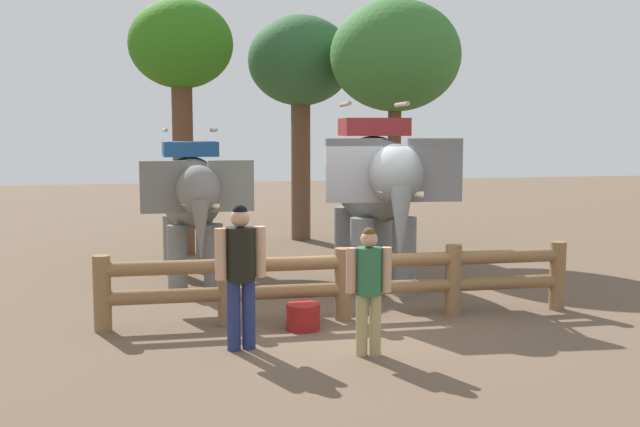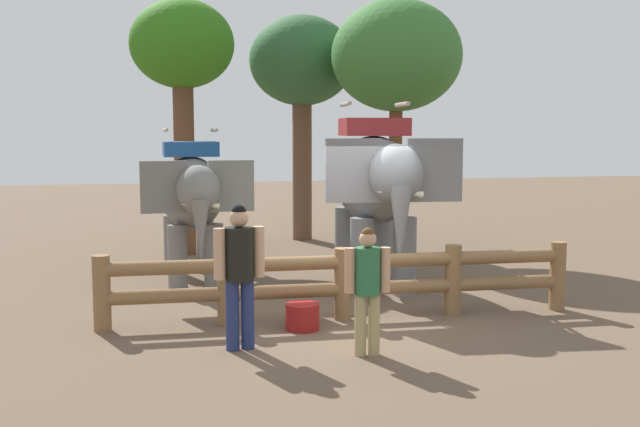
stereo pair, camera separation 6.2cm
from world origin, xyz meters
TOP-DOWN VIEW (x-y plane):
  - ground_plane at (0.00, 0.00)m, footprint 60.00×60.00m
  - log_fence at (0.00, 0.11)m, footprint 6.96×0.54m
  - elephant_near_left at (-1.93, 3.33)m, footprint 1.84×3.22m
  - elephant_center at (1.14, 2.15)m, footprint 2.14×3.79m
  - tourist_woman_in_black at (-0.15, -1.64)m, footprint 0.55×0.34m
  - tourist_man_in_blue at (-1.63, -1.04)m, footprint 0.64×0.40m
  - tree_far_left at (-1.89, 6.57)m, footprint 2.25×2.25m
  - tree_back_center at (2.80, 6.01)m, footprint 2.92×2.92m
  - tree_far_right at (1.11, 8.23)m, footprint 2.59×2.59m
  - feed_bucket at (-0.68, -0.29)m, footprint 0.47×0.47m

SIDE VIEW (x-z plane):
  - ground_plane at x=0.00m, z-range 0.00..0.00m
  - feed_bucket at x=-0.68m, z-range 0.00..0.36m
  - log_fence at x=0.00m, z-range 0.08..1.13m
  - tourist_woman_in_black at x=-0.15m, z-range 0.12..1.70m
  - tourist_man_in_blue at x=-1.63m, z-range 0.14..1.97m
  - elephant_near_left at x=-1.93m, z-range 0.17..2.95m
  - elephant_center at x=1.14m, z-range 0.20..3.43m
  - tree_far_right at x=1.11m, z-range 1.53..7.08m
  - tree_back_center at x=2.80m, z-range 1.54..7.18m
  - tree_far_left at x=-1.89m, z-range 1.62..7.17m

